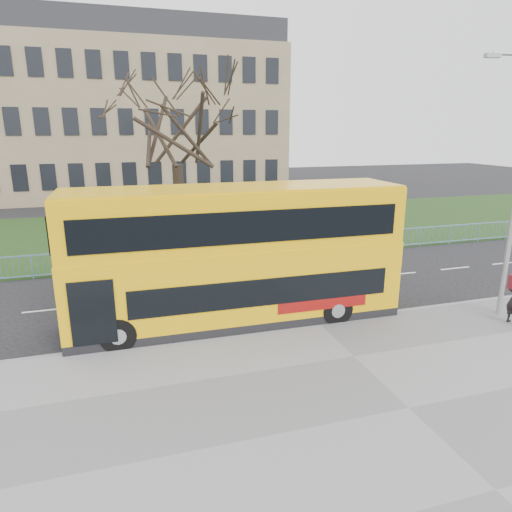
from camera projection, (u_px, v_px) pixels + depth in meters
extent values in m
plane|color=black|center=(300.00, 308.00, 16.92)|extent=(120.00, 120.00, 0.00)
cube|color=slate|center=(409.00, 410.00, 10.68)|extent=(80.00, 10.50, 0.12)
cube|color=gray|center=(317.00, 323.00, 15.47)|extent=(80.00, 0.20, 0.14)
cube|color=#1C3513|center=(218.00, 229.00, 30.08)|extent=(80.00, 15.40, 0.08)
cube|color=#837153|center=(124.00, 123.00, 45.89)|extent=(30.00, 15.00, 14.00)
cube|color=#FDB90A|center=(236.00, 283.00, 15.37)|extent=(10.96, 2.74, 2.03)
cube|color=#FDB90A|center=(236.00, 249.00, 15.05)|extent=(10.96, 2.74, 0.35)
cube|color=#FDB90A|center=(236.00, 217.00, 14.76)|extent=(10.91, 2.69, 1.82)
cube|color=black|center=(266.00, 292.00, 14.31)|extent=(8.43, 0.14, 0.88)
cube|color=black|center=(246.00, 228.00, 13.59)|extent=(10.06, 0.16, 0.99)
cylinder|color=black|center=(118.00, 335.00, 13.47)|extent=(1.09, 0.30, 1.08)
cylinder|color=black|center=(336.00, 310.00, 15.37)|extent=(1.09, 0.30, 1.08)
cube|color=#999CA1|center=(493.00, 55.00, 13.67)|extent=(0.50, 0.27, 0.13)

